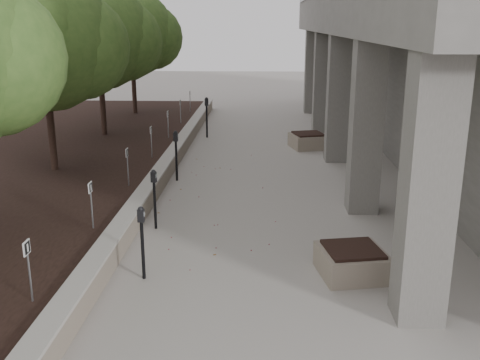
% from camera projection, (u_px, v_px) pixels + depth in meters
% --- Properties ---
extents(ground, '(90.00, 90.00, 0.00)m').
position_uv_depth(ground, '(187.00, 348.00, 7.66)').
color(ground, '#A29D95').
rests_on(ground, ground).
extents(retaining_wall, '(0.39, 26.00, 0.50)m').
position_uv_depth(retaining_wall, '(167.00, 166.00, 16.31)').
color(retaining_wall, gray).
rests_on(retaining_wall, ground).
extents(planting_bed, '(7.00, 26.00, 0.40)m').
position_uv_depth(planting_bed, '(45.00, 167.00, 16.47)').
color(planting_bed, black).
rests_on(planting_bed, ground).
extents(crabapple_tree_3, '(4.60, 4.00, 5.44)m').
position_uv_depth(crabapple_tree_3, '(46.00, 71.00, 14.68)').
color(crabapple_tree_3, '#3A5E24').
rests_on(crabapple_tree_3, planting_bed).
extents(crabapple_tree_4, '(4.60, 4.00, 5.44)m').
position_uv_depth(crabapple_tree_4, '(99.00, 59.00, 19.48)').
color(crabapple_tree_4, '#3A5E24').
rests_on(crabapple_tree_4, planting_bed).
extents(crabapple_tree_5, '(4.60, 4.00, 5.44)m').
position_uv_depth(crabapple_tree_5, '(132.00, 52.00, 24.28)').
color(crabapple_tree_5, '#3A5E24').
rests_on(crabapple_tree_5, planting_bed).
extents(parking_sign_2, '(0.04, 0.22, 0.96)m').
position_uv_depth(parking_sign_2, '(29.00, 271.00, 8.00)').
color(parking_sign_2, black).
rests_on(parking_sign_2, planting_bed).
extents(parking_sign_3, '(0.04, 0.22, 0.96)m').
position_uv_depth(parking_sign_3, '(92.00, 205.00, 10.88)').
color(parking_sign_3, black).
rests_on(parking_sign_3, planting_bed).
extents(parking_sign_4, '(0.04, 0.22, 0.96)m').
position_uv_depth(parking_sign_4, '(128.00, 167.00, 13.76)').
color(parking_sign_4, black).
rests_on(parking_sign_4, planting_bed).
extents(parking_sign_5, '(0.04, 0.22, 0.96)m').
position_uv_depth(parking_sign_5, '(151.00, 142.00, 16.64)').
color(parking_sign_5, black).
rests_on(parking_sign_5, planting_bed).
extents(parking_sign_6, '(0.04, 0.22, 0.96)m').
position_uv_depth(parking_sign_6, '(168.00, 124.00, 19.52)').
color(parking_sign_6, black).
rests_on(parking_sign_6, planting_bed).
extents(parking_sign_7, '(0.04, 0.22, 0.96)m').
position_uv_depth(parking_sign_7, '(181.00, 111.00, 22.40)').
color(parking_sign_7, black).
rests_on(parking_sign_7, planting_bed).
extents(parking_sign_8, '(0.04, 0.22, 0.96)m').
position_uv_depth(parking_sign_8, '(190.00, 101.00, 25.28)').
color(parking_sign_8, black).
rests_on(parking_sign_8, planting_bed).
extents(parking_meter_2, '(0.14, 0.10, 1.34)m').
position_uv_depth(parking_meter_2, '(142.00, 243.00, 9.56)').
color(parking_meter_2, black).
rests_on(parking_meter_2, ground).
extents(parking_meter_3, '(0.15, 0.12, 1.34)m').
position_uv_depth(parking_meter_3, '(155.00, 199.00, 11.92)').
color(parking_meter_3, black).
rests_on(parking_meter_3, ground).
extents(parking_meter_4, '(0.15, 0.11, 1.45)m').
position_uv_depth(parking_meter_4, '(176.00, 156.00, 15.57)').
color(parking_meter_4, black).
rests_on(parking_meter_4, ground).
extents(parking_meter_5, '(0.18, 0.15, 1.58)m').
position_uv_depth(parking_meter_5, '(207.00, 117.00, 21.46)').
color(parking_meter_5, black).
rests_on(parking_meter_5, ground).
extents(planter_front, '(1.31, 1.31, 0.52)m').
position_uv_depth(planter_front, '(352.00, 261.00, 9.81)').
color(planter_front, gray).
rests_on(planter_front, ground).
extents(planter_back, '(1.44, 1.44, 0.55)m').
position_uv_depth(planter_back, '(308.00, 140.00, 19.81)').
color(planter_back, gray).
rests_on(planter_back, ground).
extents(berry_scatter, '(3.30, 14.10, 0.02)m').
position_uv_depth(berry_scatter, '(212.00, 222.00, 12.46)').
color(berry_scatter, maroon).
rests_on(berry_scatter, ground).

